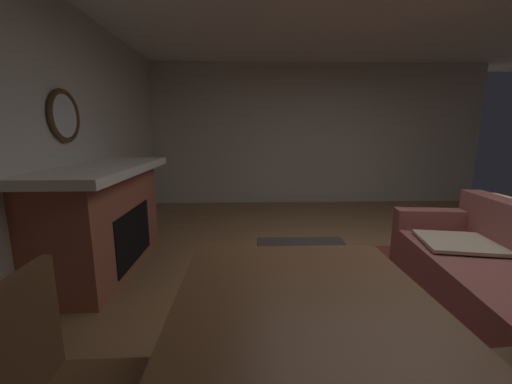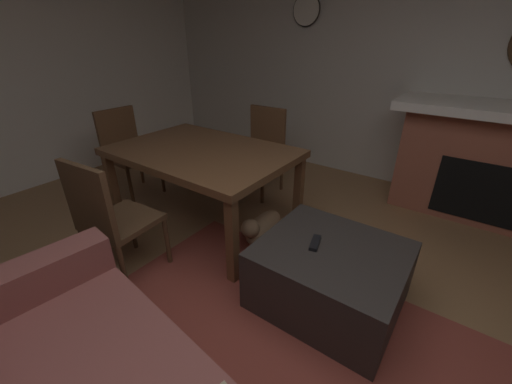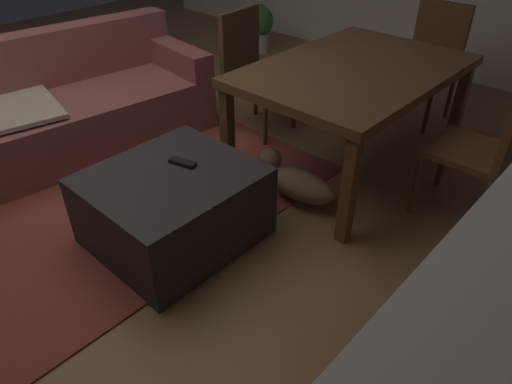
{
  "view_description": "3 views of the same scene",
  "coord_description": "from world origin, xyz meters",
  "px_view_note": "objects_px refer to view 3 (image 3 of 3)",
  "views": [
    {
      "loc": [
        2.48,
        -1.33,
        1.41
      ],
      "look_at": [
        0.05,
        -1.25,
        0.94
      ],
      "focal_mm": 21.95,
      "sensor_mm": 36.0,
      "label": 1
    },
    {
      "loc": [
        -0.4,
        0.72,
        1.62
      ],
      "look_at": [
        0.71,
        -0.81,
        0.67
      ],
      "focal_mm": 21.99,
      "sensor_mm": 36.0,
      "label": 2
    },
    {
      "loc": [
        -1.11,
        -2.61,
        1.79
      ],
      "look_at": [
        0.2,
        -1.4,
        0.55
      ],
      "focal_mm": 32.72,
      "sensor_mm": 36.0,
      "label": 3
    }
  ],
  "objects_px": {
    "ottoman_coffee_table": "(174,207)",
    "small_dog": "(295,181)",
    "dining_chair_north": "(251,66)",
    "tv_remote": "(182,163)",
    "potted_plant": "(259,26)",
    "dining_chair_east": "(430,55)",
    "dining_table": "(354,77)",
    "dining_chair_south": "(491,142)",
    "couch": "(69,109)"
  },
  "relations": [
    {
      "from": "ottoman_coffee_table",
      "to": "potted_plant",
      "type": "xyz_separation_m",
      "value": [
        2.84,
        1.95,
        0.08
      ]
    },
    {
      "from": "tv_remote",
      "to": "dining_chair_north",
      "type": "xyz_separation_m",
      "value": [
        1.24,
        0.64,
        0.07
      ]
    },
    {
      "from": "dining_chair_east",
      "to": "tv_remote",
      "type": "bearing_deg",
      "value": 173.24
    },
    {
      "from": "ottoman_coffee_table",
      "to": "dining_table",
      "type": "height_order",
      "value": "dining_table"
    },
    {
      "from": "dining_chair_south",
      "to": "small_dog",
      "type": "bearing_deg",
      "value": 124.86
    },
    {
      "from": "ottoman_coffee_table",
      "to": "tv_remote",
      "type": "height_order",
      "value": "tv_remote"
    },
    {
      "from": "couch",
      "to": "ottoman_coffee_table",
      "type": "relative_size",
      "value": 2.39
    },
    {
      "from": "ottoman_coffee_table",
      "to": "dining_chair_south",
      "type": "xyz_separation_m",
      "value": [
        1.36,
        -1.18,
        0.3
      ]
    },
    {
      "from": "dining_table",
      "to": "dining_chair_north",
      "type": "height_order",
      "value": "dining_chair_north"
    },
    {
      "from": "ottoman_coffee_table",
      "to": "dining_chair_north",
      "type": "distance_m",
      "value": 1.53
    },
    {
      "from": "dining_chair_east",
      "to": "potted_plant",
      "type": "bearing_deg",
      "value": 81.87
    },
    {
      "from": "potted_plant",
      "to": "dining_chair_south",
      "type": "bearing_deg",
      "value": -115.37
    },
    {
      "from": "ottoman_coffee_table",
      "to": "dining_chair_east",
      "type": "height_order",
      "value": "dining_chair_east"
    },
    {
      "from": "dining_table",
      "to": "potted_plant",
      "type": "xyz_separation_m",
      "value": [
        1.48,
        2.2,
        -0.37
      ]
    },
    {
      "from": "couch",
      "to": "tv_remote",
      "type": "height_order",
      "value": "couch"
    },
    {
      "from": "dining_chair_north",
      "to": "dining_chair_east",
      "type": "height_order",
      "value": "same"
    },
    {
      "from": "ottoman_coffee_table",
      "to": "tv_remote",
      "type": "bearing_deg",
      "value": 13.43
    },
    {
      "from": "dining_chair_north",
      "to": "small_dog",
      "type": "distance_m",
      "value": 1.19
    },
    {
      "from": "dining_chair_north",
      "to": "dining_table",
      "type": "bearing_deg",
      "value": -89.5
    },
    {
      "from": "dining_chair_south",
      "to": "dining_chair_east",
      "type": "distance_m",
      "value": 1.49
    },
    {
      "from": "dining_chair_north",
      "to": "dining_chair_south",
      "type": "height_order",
      "value": "same"
    },
    {
      "from": "couch",
      "to": "ottoman_coffee_table",
      "type": "height_order",
      "value": "couch"
    },
    {
      "from": "couch",
      "to": "small_dog",
      "type": "distance_m",
      "value": 1.84
    },
    {
      "from": "ottoman_coffee_table",
      "to": "dining_chair_east",
      "type": "distance_m",
      "value": 2.56
    },
    {
      "from": "potted_plant",
      "to": "small_dog",
      "type": "height_order",
      "value": "potted_plant"
    },
    {
      "from": "tv_remote",
      "to": "dining_chair_south",
      "type": "height_order",
      "value": "dining_chair_south"
    },
    {
      "from": "tv_remote",
      "to": "dining_chair_east",
      "type": "bearing_deg",
      "value": -21.98
    },
    {
      "from": "tv_remote",
      "to": "dining_chair_south",
      "type": "relative_size",
      "value": 0.17
    },
    {
      "from": "dining_chair_east",
      "to": "dining_table",
      "type": "bearing_deg",
      "value": 179.91
    },
    {
      "from": "dining_table",
      "to": "small_dog",
      "type": "bearing_deg",
      "value": -177.29
    },
    {
      "from": "potted_plant",
      "to": "small_dog",
      "type": "relative_size",
      "value": 0.96
    },
    {
      "from": "tv_remote",
      "to": "potted_plant",
      "type": "relative_size",
      "value": 0.3
    },
    {
      "from": "dining_chair_east",
      "to": "potted_plant",
      "type": "height_order",
      "value": "dining_chair_east"
    },
    {
      "from": "ottoman_coffee_table",
      "to": "dining_chair_south",
      "type": "relative_size",
      "value": 0.94
    },
    {
      "from": "dining_chair_east",
      "to": "potted_plant",
      "type": "relative_size",
      "value": 1.74
    },
    {
      "from": "dining_table",
      "to": "tv_remote",
      "type": "bearing_deg",
      "value": 167.13
    },
    {
      "from": "ottoman_coffee_table",
      "to": "dining_table",
      "type": "xyz_separation_m",
      "value": [
        1.36,
        -0.26,
        0.45
      ]
    },
    {
      "from": "potted_plant",
      "to": "small_dog",
      "type": "distance_m",
      "value": 3.07
    },
    {
      "from": "dining_chair_north",
      "to": "potted_plant",
      "type": "bearing_deg",
      "value": 40.66
    },
    {
      "from": "couch",
      "to": "dining_chair_east",
      "type": "bearing_deg",
      "value": -36.37
    },
    {
      "from": "tv_remote",
      "to": "small_dog",
      "type": "height_order",
      "value": "tv_remote"
    },
    {
      "from": "ottoman_coffee_table",
      "to": "small_dog",
      "type": "bearing_deg",
      "value": -21.38
    },
    {
      "from": "ottoman_coffee_table",
      "to": "potted_plant",
      "type": "bearing_deg",
      "value": 34.42
    },
    {
      "from": "tv_remote",
      "to": "dining_table",
      "type": "relative_size",
      "value": 0.1
    },
    {
      "from": "dining_table",
      "to": "small_dog",
      "type": "height_order",
      "value": "dining_table"
    },
    {
      "from": "tv_remote",
      "to": "dining_chair_east",
      "type": "xyz_separation_m",
      "value": [
        2.42,
        -0.29,
        0.07
      ]
    },
    {
      "from": "tv_remote",
      "to": "potted_plant",
      "type": "height_order",
      "value": "potted_plant"
    },
    {
      "from": "ottoman_coffee_table",
      "to": "small_dog",
      "type": "relative_size",
      "value": 1.58
    },
    {
      "from": "dining_chair_south",
      "to": "dining_chair_east",
      "type": "height_order",
      "value": "same"
    },
    {
      "from": "dining_table",
      "to": "potted_plant",
      "type": "bearing_deg",
      "value": 56.05
    }
  ]
}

